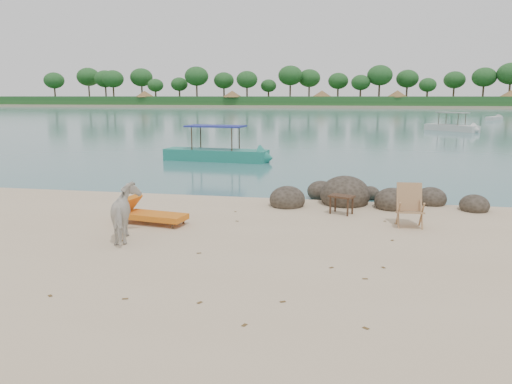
% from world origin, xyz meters
% --- Properties ---
extents(water, '(400.00, 400.00, 0.00)m').
position_xyz_m(water, '(0.00, 90.00, 0.00)').
color(water, '#387171').
rests_on(water, ground).
extents(far_shore, '(420.00, 90.00, 1.40)m').
position_xyz_m(far_shore, '(0.00, 170.00, 0.00)').
color(far_shore, tan).
rests_on(far_shore, ground).
extents(far_scenery, '(420.00, 18.00, 9.50)m').
position_xyz_m(far_scenery, '(0.03, 136.70, 3.14)').
color(far_scenery, '#1E4C1E').
rests_on(far_scenery, ground).
extents(boulders, '(6.36, 2.83, 1.15)m').
position_xyz_m(boulders, '(2.62, 5.66, 0.21)').
color(boulders, '#2D261E').
rests_on(boulders, ground).
extents(cow, '(1.22, 1.65, 1.27)m').
position_xyz_m(cow, '(-2.63, 0.69, 0.63)').
color(cow, silver).
rests_on(cow, ground).
extents(side_table, '(0.77, 0.65, 0.53)m').
position_xyz_m(side_table, '(2.14, 4.19, 0.26)').
color(side_table, black).
rests_on(side_table, ground).
extents(lounge_chair, '(2.13, 1.04, 0.61)m').
position_xyz_m(lounge_chair, '(-2.56, 2.15, 0.31)').
color(lounge_chair, orange).
rests_on(lounge_chair, ground).
extents(deck_chair, '(0.73, 0.79, 1.07)m').
position_xyz_m(deck_chair, '(3.87, 3.11, 0.54)').
color(deck_chair, '#A87754').
rests_on(deck_chair, ground).
extents(boat_near, '(6.21, 1.96, 2.97)m').
position_xyz_m(boat_near, '(-4.58, 15.37, 1.49)').
color(boat_near, '#1F7B6B').
rests_on(boat_near, water).
extents(boat_mid, '(5.12, 5.19, 2.90)m').
position_xyz_m(boat_mid, '(11.70, 41.27, 1.45)').
color(boat_mid, beige).
rests_on(boat_mid, water).
extents(boat_far, '(3.47, 4.76, 0.57)m').
position_xyz_m(boat_far, '(21.72, 65.55, 0.28)').
color(boat_far, beige).
rests_on(boat_far, water).
extents(dead_leaves, '(7.36, 7.33, 0.00)m').
position_xyz_m(dead_leaves, '(0.64, -0.26, 0.01)').
color(dead_leaves, brown).
rests_on(dead_leaves, ground).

